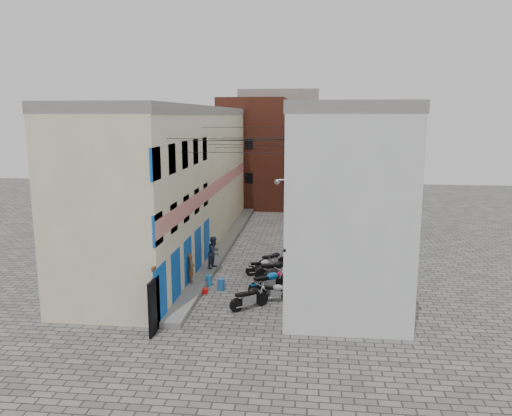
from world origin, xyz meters
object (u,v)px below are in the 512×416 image
at_px(motorcycle_c, 268,281).
at_px(motorcycle_b, 274,291).
at_px(motorcycle_f, 262,266).
at_px(person_b, 214,252).
at_px(motorcycle_e, 275,269).
at_px(person_a, 191,268).
at_px(motorcycle_d, 277,278).
at_px(motorcycle_a, 249,297).
at_px(water_jug_near, 221,284).
at_px(motorcycle_g, 273,259).
at_px(red_crate, 204,291).
at_px(water_jug_far, 209,280).

bearing_deg(motorcycle_c, motorcycle_b, -15.81).
bearing_deg(motorcycle_f, person_b, -113.13).
bearing_deg(motorcycle_e, person_a, -85.77).
distance_m(motorcycle_d, person_b, 4.29).
height_order(motorcycle_a, motorcycle_b, motorcycle_a).
bearing_deg(water_jug_near, motorcycle_g, 59.48).
bearing_deg(water_jug_near, red_crate, -142.14).
distance_m(person_a, red_crate, 1.41).
height_order(motorcycle_c, motorcycle_f, motorcycle_c).
relative_size(motorcycle_f, person_a, 1.17).
xyz_separation_m(motorcycle_a, red_crate, (-2.42, 1.66, -0.45)).
xyz_separation_m(motorcycle_f, water_jug_far, (-2.48, -1.94, -0.24)).
relative_size(motorcycle_a, water_jug_near, 3.45).
relative_size(motorcycle_b, person_b, 1.01).
bearing_deg(motorcycle_a, water_jug_near, 177.61).
distance_m(water_jug_near, red_crate, 0.95).
distance_m(motorcycle_b, motorcycle_d, 1.78).
xyz_separation_m(motorcycle_f, person_a, (-3.28, -2.33, 0.49)).
xyz_separation_m(motorcycle_d, red_crate, (-3.45, -1.08, -0.42)).
height_order(motorcycle_c, motorcycle_g, motorcycle_c).
bearing_deg(motorcycle_e, water_jug_far, -87.09).
height_order(motorcycle_c, motorcycle_d, motorcycle_c).
height_order(motorcycle_f, person_b, person_b).
relative_size(motorcycle_b, motorcycle_f, 1.01).
relative_size(motorcycle_g, water_jug_far, 3.52).
height_order(motorcycle_f, water_jug_near, motorcycle_f).
xyz_separation_m(motorcycle_e, person_b, (-3.39, 1.04, 0.51)).
bearing_deg(motorcycle_d, person_a, -90.10).
distance_m(motorcycle_a, red_crate, 2.97).
relative_size(motorcycle_b, motorcycle_d, 0.94).
bearing_deg(person_b, motorcycle_b, -120.61).
distance_m(motorcycle_d, person_a, 4.29).
bearing_deg(red_crate, person_b, 92.56).
bearing_deg(water_jug_far, motorcycle_a, -49.44).
relative_size(motorcycle_d, person_b, 1.08).
xyz_separation_m(motorcycle_b, water_jug_far, (-3.45, 1.85, -0.25)).
bearing_deg(water_jug_near, person_b, 107.75).
height_order(motorcycle_a, person_a, person_a).
relative_size(motorcycle_c, red_crate, 5.62).
relative_size(motorcycle_b, motorcycle_c, 0.82).
bearing_deg(motorcycle_e, motorcycle_a, -28.42).
bearing_deg(motorcycle_e, water_jug_near, -71.92).
distance_m(person_a, water_jug_far, 1.15).
bearing_deg(water_jug_far, red_crate, -90.00).
bearing_deg(motorcycle_d, motorcycle_b, -4.36).
relative_size(motorcycle_b, motorcycle_e, 0.84).
bearing_deg(motorcycle_g, water_jug_far, -78.85).
bearing_deg(motorcycle_e, motorcycle_b, -12.73).
relative_size(motorcycle_b, motorcycle_g, 0.95).
bearing_deg(motorcycle_c, water_jug_near, -130.82).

